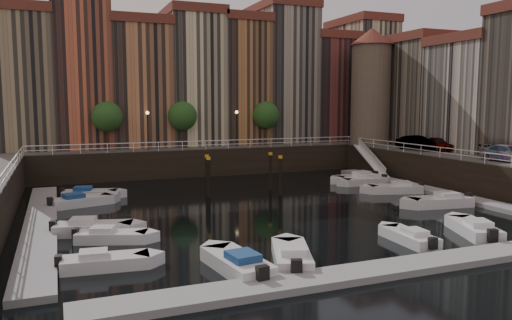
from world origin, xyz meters
name	(u,v)px	position (x,y,z in m)	size (l,w,h in m)	color
ground	(262,205)	(0.00, 0.00, 0.00)	(200.00, 200.00, 0.00)	black
quay_far	(184,154)	(0.00, 26.00, 1.50)	(80.00, 20.00, 3.00)	black
dock_left	(41,223)	(-16.20, -1.00, 0.17)	(2.00, 28.00, 0.35)	gray
dock_right	(433,191)	(16.20, -1.00, 0.17)	(2.00, 28.00, 0.35)	gray
dock_near	(397,268)	(0.00, -17.00, 0.17)	(30.00, 2.00, 0.35)	gray
mountains	(119,103)	(1.72, 110.00, 7.92)	(145.00, 100.00, 18.00)	#2D382D
far_terrace	(214,79)	(3.31, 23.50, 10.95)	(48.70, 10.30, 17.50)	#8C7759
right_terrace	(483,88)	(26.50, 3.80, 9.56)	(9.30, 24.30, 14.00)	#736857
corner_tower	(371,85)	(20.00, 14.50, 10.19)	(5.20, 5.20, 13.80)	#6B5B4C
promenade_trees	(188,116)	(-1.33, 18.20, 6.58)	(21.20, 3.20, 5.20)	black
street_lamps	(194,123)	(-1.00, 17.20, 5.90)	(10.36, 0.36, 4.18)	black
railings	(241,152)	(0.00, 4.88, 3.79)	(36.08, 34.04, 0.52)	white
gangway	(370,159)	(17.10, 10.00, 1.92)	(2.78, 8.32, 3.73)	white
mooring_pilings	(242,175)	(0.20, 5.13, 1.65)	(6.79, 3.39, 3.78)	black
boat_left_0	(103,262)	(-13.10, -11.36, 0.34)	(4.48, 2.02, 1.01)	silver
boat_left_1	(110,236)	(-12.31, -6.58, 0.33)	(4.36, 2.82, 0.98)	silver
boat_left_2	(92,228)	(-13.19, -4.44, 0.38)	(5.03, 2.89, 1.13)	silver
boat_left_3	(80,201)	(-13.47, 4.82, 0.38)	(5.00, 2.99, 1.12)	silver
boat_left_4	(89,194)	(-12.64, 7.98, 0.36)	(4.80, 2.71, 1.07)	silver
boat_right_1	(441,201)	(12.68, -5.88, 0.41)	(5.38, 2.63, 1.21)	silver
boat_right_2	(396,189)	(13.18, 0.32, 0.38)	(5.06, 3.12, 1.14)	silver
boat_right_3	(365,181)	(13.20, 5.19, 0.37)	(4.78, 1.86, 1.09)	silver
boat_right_4	(357,178)	(13.45, 6.94, 0.39)	(5.16, 2.35, 1.16)	silver
boat_near_0	(238,264)	(-7.13, -14.19, 0.39)	(2.43, 5.16, 1.16)	silver
boat_near_1	(292,256)	(-4.21, -14.05, 0.38)	(3.25, 4.96, 1.12)	silver
boat_near_2	(410,237)	(3.81, -13.21, 0.33)	(1.71, 4.28, 0.98)	silver
boat_near_3	(474,229)	(8.59, -13.28, 0.38)	(3.32, 5.00, 1.13)	silver
car_a	(438,145)	(21.81, 4.84, 3.72)	(1.70, 4.22, 1.44)	gray
car_b	(417,144)	(20.21, 6.20, 3.75)	(1.59, 4.56, 1.50)	gray
car_c	(509,155)	(20.40, -5.18, 3.71)	(1.98, 4.86, 1.41)	gray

